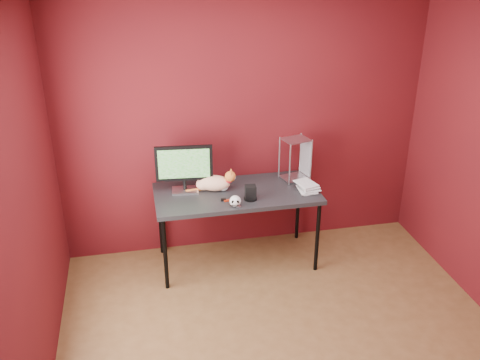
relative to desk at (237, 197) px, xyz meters
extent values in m
cube|color=brown|center=(0.15, -1.37, -0.70)|extent=(3.50, 3.50, 0.01)
cube|color=#500E14|center=(0.15, 0.38, 0.60)|extent=(3.50, 0.02, 2.60)
cube|color=#500E14|center=(-1.60, -1.37, 0.60)|extent=(0.02, 3.50, 2.60)
cube|color=black|center=(0.00, 0.00, 0.03)|extent=(1.50, 0.70, 0.04)
cylinder|color=black|center=(-0.70, -0.30, -0.34)|extent=(0.04, 0.04, 0.71)
cylinder|color=black|center=(0.70, -0.30, -0.34)|extent=(0.04, 0.04, 0.71)
cylinder|color=black|center=(-0.70, 0.30, -0.34)|extent=(0.04, 0.04, 0.71)
cylinder|color=black|center=(0.70, 0.30, -0.34)|extent=(0.04, 0.04, 0.71)
cube|color=#BABABF|center=(-0.46, 0.11, 0.06)|extent=(0.25, 0.19, 0.02)
cylinder|color=black|center=(-0.46, 0.11, 0.12)|extent=(0.03, 0.03, 0.10)
cube|color=black|center=(-0.46, 0.11, 0.33)|extent=(0.52, 0.08, 0.33)
cube|color=#134612|center=(-0.46, 0.11, 0.33)|extent=(0.46, 0.05, 0.28)
ellipsoid|color=orange|center=(-0.20, 0.08, 0.12)|extent=(0.34, 0.25, 0.15)
ellipsoid|color=orange|center=(-0.29, 0.10, 0.11)|extent=(0.18, 0.17, 0.12)
sphere|color=silver|center=(-0.11, 0.05, 0.10)|extent=(0.10, 0.10, 0.10)
sphere|color=orange|center=(-0.05, 0.03, 0.20)|extent=(0.10, 0.10, 0.10)
cone|color=orange|center=(-0.06, 0.00, 0.25)|extent=(0.03, 0.03, 0.04)
cone|color=orange|center=(-0.04, 0.05, 0.25)|extent=(0.03, 0.03, 0.04)
cylinder|color=red|center=(-0.07, 0.03, 0.15)|extent=(0.07, 0.07, 0.01)
cylinder|color=orange|center=(-0.38, 0.09, 0.06)|extent=(0.17, 0.05, 0.03)
ellipsoid|color=silver|center=(-0.07, -0.28, 0.10)|extent=(0.10, 0.10, 0.10)
ellipsoid|color=black|center=(-0.09, -0.32, 0.11)|extent=(0.03, 0.01, 0.03)
ellipsoid|color=black|center=(-0.05, -0.32, 0.11)|extent=(0.03, 0.01, 0.03)
cube|color=black|center=(-0.07, -0.32, 0.08)|extent=(0.06, 0.02, 0.01)
cylinder|color=black|center=(0.09, -0.18, 0.06)|extent=(0.12, 0.12, 0.02)
cube|color=black|center=(0.09, -0.18, 0.13)|extent=(0.10, 0.09, 0.12)
imported|color=beige|center=(0.57, -0.10, 0.16)|extent=(0.16, 0.21, 0.21)
imported|color=beige|center=(0.57, -0.10, 0.37)|extent=(0.17, 0.22, 0.21)
imported|color=beige|center=(0.57, -0.10, 0.58)|extent=(0.19, 0.23, 0.21)
imported|color=beige|center=(0.57, -0.10, 0.79)|extent=(0.21, 0.25, 0.21)
cylinder|color=#BABABF|center=(0.49, 0.08, 0.26)|extent=(0.01, 0.01, 0.41)
cylinder|color=#BABABF|center=(0.72, 0.08, 0.26)|extent=(0.01, 0.01, 0.41)
cylinder|color=#BABABF|center=(0.49, 0.27, 0.26)|extent=(0.01, 0.01, 0.41)
cylinder|color=#BABABF|center=(0.72, 0.27, 0.26)|extent=(0.01, 0.01, 0.41)
cube|color=#BABABF|center=(0.61, 0.17, 0.06)|extent=(0.28, 0.25, 0.01)
cube|color=#BABABF|center=(0.61, 0.17, 0.45)|extent=(0.28, 0.25, 0.01)
cube|color=#98200B|center=(-0.11, -0.17, 0.06)|extent=(0.07, 0.03, 0.01)
cube|color=black|center=(-0.15, -0.15, 0.06)|extent=(0.05, 0.03, 0.02)
cylinder|color=#BABABF|center=(-0.04, -0.29, 0.05)|extent=(0.04, 0.04, 0.00)
camera|label=1|loc=(-0.87, -4.31, 2.22)|focal=40.00mm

